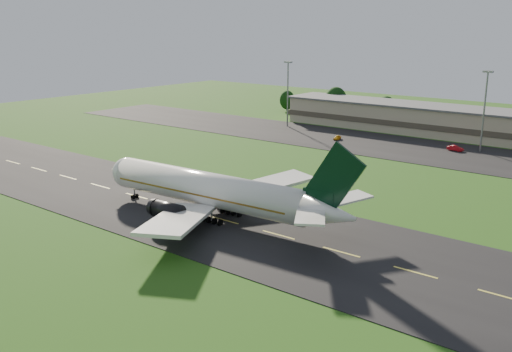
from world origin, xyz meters
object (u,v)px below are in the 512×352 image
Objects in this scene: light_mast_centre at (485,102)px; service_vehicle_a at (337,138)px; service_vehicle_b at (455,148)px; terminal at (506,128)px; airliner at (211,190)px; light_mast_west at (288,86)px.

light_mast_centre is 5.89× the size of service_vehicle_a.
light_mast_centre reaches higher than service_vehicle_a.
light_mast_centre is 13.46m from service_vehicle_b.
light_mast_centre is 39.37m from service_vehicle_a.
service_vehicle_a is at bearing 106.15° from service_vehicle_b.
service_vehicle_b is at bearing -108.59° from terminal.
airliner is 77.92m from service_vehicle_b.
light_mast_west is 56.22m from service_vehicle_b.
service_vehicle_a is (-17.41, 70.73, -3.97)m from airliner.
airliner is at bearing -62.81° from light_mast_west.
terminal is 41.99× the size of service_vehicle_a.
service_vehicle_b is (-6.57, -19.53, -3.23)m from terminal.
light_mast_west is at bearing 92.00° from service_vehicle_b.
light_mast_centre is 5.04× the size of service_vehicle_b.
airliner reaches higher than service_vehicle_a.
service_vehicle_b is at bearing 0.19° from service_vehicle_a.
light_mast_west is (-41.08, 79.95, 8.08)m from airliner.
terminal is at bearing 23.47° from service_vehicle_a.
service_vehicle_b is (13.75, 76.60, -3.90)m from airliner.
airliner is 82.55m from light_mast_centre.
airliner is at bearing -86.64° from service_vehicle_a.
light_mast_west is at bearing 113.69° from airliner.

